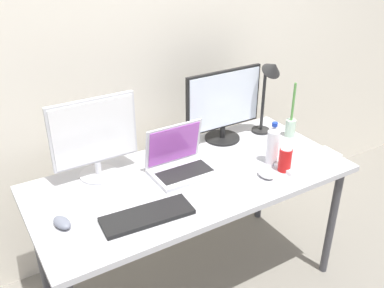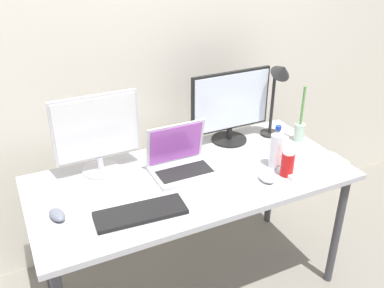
% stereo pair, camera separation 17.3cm
% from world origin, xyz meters
% --- Properties ---
extents(ground_plane, '(16.00, 16.00, 0.00)m').
position_xyz_m(ground_plane, '(0.00, 0.00, 0.00)').
color(ground_plane, gray).
extents(wall_back, '(7.00, 0.08, 2.60)m').
position_xyz_m(wall_back, '(0.00, 0.59, 1.30)').
color(wall_back, silver).
rests_on(wall_back, ground).
extents(work_desk, '(1.59, 0.74, 0.74)m').
position_xyz_m(work_desk, '(0.00, 0.00, 0.68)').
color(work_desk, '#424247').
rests_on(work_desk, ground).
extents(monitor_left, '(0.42, 0.19, 0.41)m').
position_xyz_m(monitor_left, '(-0.40, 0.24, 0.96)').
color(monitor_left, silver).
rests_on(monitor_left, work_desk).
extents(monitor_center, '(0.48, 0.20, 0.41)m').
position_xyz_m(monitor_center, '(0.36, 0.26, 0.96)').
color(monitor_center, black).
rests_on(monitor_center, work_desk).
extents(laptop_silver, '(0.31, 0.23, 0.24)m').
position_xyz_m(laptop_silver, '(-0.03, 0.07, 0.80)').
color(laptop_silver, silver).
rests_on(laptop_silver, work_desk).
extents(keyboard_main, '(0.41, 0.17, 0.02)m').
position_xyz_m(keyboard_main, '(-0.34, -0.19, 0.75)').
color(keyboard_main, black).
rests_on(keyboard_main, work_desk).
extents(keyboard_aux, '(0.37, 0.13, 0.02)m').
position_xyz_m(keyboard_aux, '(0.60, -0.20, 0.75)').
color(keyboard_aux, white).
rests_on(keyboard_aux, work_desk).
extents(mouse_by_keyboard, '(0.08, 0.11, 0.04)m').
position_xyz_m(mouse_by_keyboard, '(-0.67, -0.06, 0.76)').
color(mouse_by_keyboard, slate).
rests_on(mouse_by_keyboard, work_desk).
extents(mouse_by_laptop, '(0.07, 0.10, 0.03)m').
position_xyz_m(mouse_by_laptop, '(0.31, -0.20, 0.76)').
color(mouse_by_laptop, silver).
rests_on(mouse_by_laptop, work_desk).
extents(water_bottle, '(0.06, 0.06, 0.23)m').
position_xyz_m(water_bottle, '(0.43, -0.10, 0.85)').
color(water_bottle, silver).
rests_on(water_bottle, work_desk).
extents(soda_can_near_keyboard, '(0.07, 0.07, 0.13)m').
position_xyz_m(soda_can_near_keyboard, '(0.43, -0.20, 0.80)').
color(soda_can_near_keyboard, red).
rests_on(soda_can_near_keyboard, work_desk).
extents(bamboo_vase, '(0.06, 0.06, 0.33)m').
position_xyz_m(bamboo_vase, '(0.73, 0.08, 0.81)').
color(bamboo_vase, '#B2D1B7').
rests_on(bamboo_vase, work_desk).
extents(desk_lamp, '(0.11, 0.18, 0.47)m').
position_xyz_m(desk_lamp, '(0.62, 0.18, 1.06)').
color(desk_lamp, black).
rests_on(desk_lamp, work_desk).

